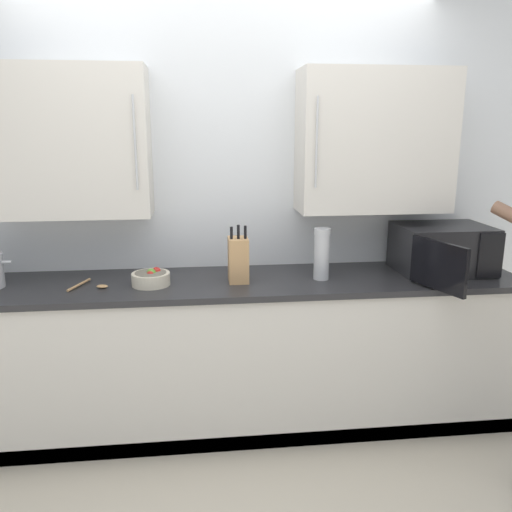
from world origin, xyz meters
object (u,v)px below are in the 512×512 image
knife_block (238,259)px  thermos_flask (322,254)px  wooden_spoon (91,286)px  fruit_bowl (151,278)px  microwave_oven (439,249)px

knife_block → thermos_flask: bearing=-1.0°
wooden_spoon → thermos_flask: bearing=0.6°
fruit_bowl → wooden_spoon: size_ratio=0.98×
fruit_bowl → thermos_flask: bearing=0.6°
wooden_spoon → thermos_flask: (1.30, 0.01, 0.14)m
fruit_bowl → thermos_flask: thermos_flask is taller
microwave_oven → knife_block: knife_block is taller
fruit_bowl → wooden_spoon: fruit_bowl is taller
wooden_spoon → fruit_bowl: bearing=0.8°
microwave_oven → knife_block: size_ratio=2.34×
microwave_oven → wooden_spoon: size_ratio=3.59×
microwave_oven → thermos_flask: size_ratio=2.59×
fruit_bowl → wooden_spoon: (-0.33, -0.00, -0.03)m
microwave_oven → knife_block: (-1.22, -0.06, -0.01)m
microwave_oven → wooden_spoon: (-2.03, -0.09, -0.13)m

